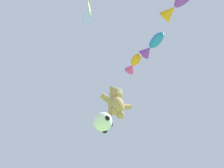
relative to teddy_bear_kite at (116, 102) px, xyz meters
name	(u,v)px	position (x,y,z in m)	size (l,w,h in m)	color
teddy_bear_kite	(116,102)	(0.00, 0.00, 0.00)	(1.94, 0.85, 1.97)	tan
soccer_ball_kite	(103,122)	(-0.66, 0.15, -1.44)	(0.98, 0.98, 0.90)	white
fish_kite_tangerine	(133,64)	(0.90, -0.79, 3.13)	(0.85, 1.52, 0.69)	orange
fish_kite_cobalt	(152,46)	(0.72, -2.66, 2.54)	(0.70, 1.63, 0.70)	blue
fish_kite_violet	(177,5)	(0.17, -5.05, 2.31)	(0.80, 1.88, 0.67)	purple
diamond_kite	(89,11)	(-3.02, -1.82, 4.50)	(0.61, 0.73, 2.61)	yellow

